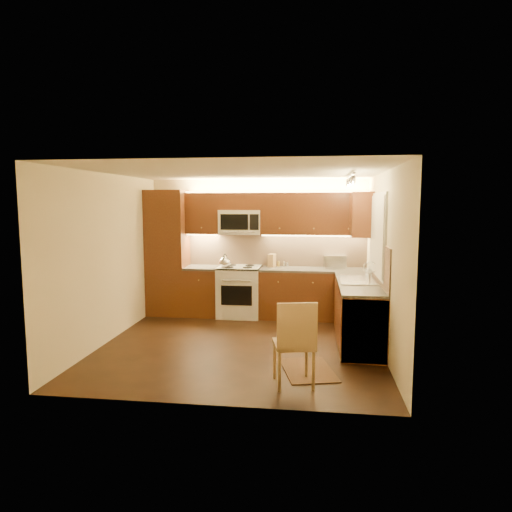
# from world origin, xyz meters

# --- Properties ---
(floor) EXTENTS (4.00, 4.00, 0.01)m
(floor) POSITION_xyz_m (0.00, 0.00, 0.00)
(floor) COLOR black
(floor) RESTS_ON ground
(ceiling) EXTENTS (4.00, 4.00, 0.01)m
(ceiling) POSITION_xyz_m (0.00, 0.00, 2.50)
(ceiling) COLOR beige
(ceiling) RESTS_ON ground
(wall_back) EXTENTS (4.00, 0.01, 2.50)m
(wall_back) POSITION_xyz_m (0.00, 2.00, 1.25)
(wall_back) COLOR beige
(wall_back) RESTS_ON ground
(wall_front) EXTENTS (4.00, 0.01, 2.50)m
(wall_front) POSITION_xyz_m (0.00, -2.00, 1.25)
(wall_front) COLOR beige
(wall_front) RESTS_ON ground
(wall_left) EXTENTS (0.01, 4.00, 2.50)m
(wall_left) POSITION_xyz_m (-2.00, 0.00, 1.25)
(wall_left) COLOR beige
(wall_left) RESTS_ON ground
(wall_right) EXTENTS (0.01, 4.00, 2.50)m
(wall_right) POSITION_xyz_m (2.00, 0.00, 1.25)
(wall_right) COLOR beige
(wall_right) RESTS_ON ground
(pantry) EXTENTS (0.70, 0.60, 2.30)m
(pantry) POSITION_xyz_m (-1.65, 1.70, 1.15)
(pantry) COLOR #44190E
(pantry) RESTS_ON floor
(base_cab_back_left) EXTENTS (0.62, 0.60, 0.86)m
(base_cab_back_left) POSITION_xyz_m (-0.99, 1.70, 0.43)
(base_cab_back_left) COLOR #44190E
(base_cab_back_left) RESTS_ON floor
(counter_back_left) EXTENTS (0.62, 0.60, 0.04)m
(counter_back_left) POSITION_xyz_m (-0.99, 1.70, 0.88)
(counter_back_left) COLOR #322F2D
(counter_back_left) RESTS_ON base_cab_back_left
(base_cab_back_right) EXTENTS (1.92, 0.60, 0.86)m
(base_cab_back_right) POSITION_xyz_m (1.04, 1.70, 0.43)
(base_cab_back_right) COLOR #44190E
(base_cab_back_right) RESTS_ON floor
(counter_back_right) EXTENTS (1.92, 0.60, 0.04)m
(counter_back_right) POSITION_xyz_m (1.04, 1.70, 0.88)
(counter_back_right) COLOR #322F2D
(counter_back_right) RESTS_ON base_cab_back_right
(base_cab_right) EXTENTS (0.60, 2.00, 0.86)m
(base_cab_right) POSITION_xyz_m (1.70, 0.40, 0.43)
(base_cab_right) COLOR #44190E
(base_cab_right) RESTS_ON floor
(counter_right) EXTENTS (0.60, 2.00, 0.04)m
(counter_right) POSITION_xyz_m (1.70, 0.40, 0.88)
(counter_right) COLOR #322F2D
(counter_right) RESTS_ON base_cab_right
(dishwasher) EXTENTS (0.58, 0.60, 0.84)m
(dishwasher) POSITION_xyz_m (1.70, -0.30, 0.43)
(dishwasher) COLOR silver
(dishwasher) RESTS_ON floor
(backsplash_back) EXTENTS (3.30, 0.02, 0.60)m
(backsplash_back) POSITION_xyz_m (0.35, 1.99, 1.20)
(backsplash_back) COLOR tan
(backsplash_back) RESTS_ON wall_back
(backsplash_right) EXTENTS (0.02, 2.00, 0.60)m
(backsplash_right) POSITION_xyz_m (1.99, 0.40, 1.20)
(backsplash_right) COLOR tan
(backsplash_right) RESTS_ON wall_right
(upper_cab_back_left) EXTENTS (0.62, 0.35, 0.75)m
(upper_cab_back_left) POSITION_xyz_m (-0.99, 1.82, 1.88)
(upper_cab_back_left) COLOR #44190E
(upper_cab_back_left) RESTS_ON wall_back
(upper_cab_back_right) EXTENTS (1.92, 0.35, 0.75)m
(upper_cab_back_right) POSITION_xyz_m (1.04, 1.82, 1.88)
(upper_cab_back_right) COLOR #44190E
(upper_cab_back_right) RESTS_ON wall_back
(upper_cab_bridge) EXTENTS (0.76, 0.35, 0.31)m
(upper_cab_bridge) POSITION_xyz_m (-0.30, 1.82, 2.09)
(upper_cab_bridge) COLOR #44190E
(upper_cab_bridge) RESTS_ON wall_back
(upper_cab_right_corner) EXTENTS (0.35, 0.50, 0.75)m
(upper_cab_right_corner) POSITION_xyz_m (1.82, 1.40, 1.88)
(upper_cab_right_corner) COLOR #44190E
(upper_cab_right_corner) RESTS_ON wall_right
(stove) EXTENTS (0.76, 0.65, 0.92)m
(stove) POSITION_xyz_m (-0.30, 1.68, 0.46)
(stove) COLOR silver
(stove) RESTS_ON floor
(microwave) EXTENTS (0.76, 0.38, 0.44)m
(microwave) POSITION_xyz_m (-0.30, 1.81, 1.72)
(microwave) COLOR silver
(microwave) RESTS_ON wall_back
(window_frame) EXTENTS (0.03, 1.44, 1.24)m
(window_frame) POSITION_xyz_m (1.99, 0.55, 1.60)
(window_frame) COLOR silver
(window_frame) RESTS_ON wall_right
(window_blinds) EXTENTS (0.02, 1.36, 1.16)m
(window_blinds) POSITION_xyz_m (1.97, 0.55, 1.60)
(window_blinds) COLOR silver
(window_blinds) RESTS_ON wall_right
(sink) EXTENTS (0.52, 0.86, 0.15)m
(sink) POSITION_xyz_m (1.70, 0.55, 0.98)
(sink) COLOR silver
(sink) RESTS_ON counter_right
(faucet) EXTENTS (0.20, 0.04, 0.30)m
(faucet) POSITION_xyz_m (1.88, 0.55, 1.05)
(faucet) COLOR silver
(faucet) RESTS_ON counter_right
(track_light_bar) EXTENTS (0.04, 1.20, 0.03)m
(track_light_bar) POSITION_xyz_m (1.55, 0.40, 2.46)
(track_light_bar) COLOR silver
(track_light_bar) RESTS_ON ceiling
(kettle) EXTENTS (0.25, 0.25, 0.25)m
(kettle) POSITION_xyz_m (-0.53, 1.50, 1.05)
(kettle) COLOR silver
(kettle) RESTS_ON stove
(toaster_oven) EXTENTS (0.41, 0.32, 0.24)m
(toaster_oven) POSITION_xyz_m (1.41, 1.84, 1.02)
(toaster_oven) COLOR silver
(toaster_oven) RESTS_ON counter_back_right
(knife_block) EXTENTS (0.15, 0.19, 0.24)m
(knife_block) POSITION_xyz_m (0.28, 1.85, 1.02)
(knife_block) COLOR #A4714A
(knife_block) RESTS_ON counter_back_right
(spice_jar_a) EXTENTS (0.05, 0.05, 0.11)m
(spice_jar_a) POSITION_xyz_m (0.50, 1.89, 0.95)
(spice_jar_a) COLOR silver
(spice_jar_a) RESTS_ON counter_back_right
(spice_jar_b) EXTENTS (0.04, 0.04, 0.08)m
(spice_jar_b) POSITION_xyz_m (0.29, 1.94, 0.94)
(spice_jar_b) COLOR olive
(spice_jar_b) RESTS_ON counter_back_right
(spice_jar_c) EXTENTS (0.05, 0.05, 0.09)m
(spice_jar_c) POSITION_xyz_m (0.56, 1.88, 0.94)
(spice_jar_c) COLOR silver
(spice_jar_c) RESTS_ON counter_back_right
(spice_jar_d) EXTENTS (0.06, 0.06, 0.10)m
(spice_jar_d) POSITION_xyz_m (0.40, 1.91, 0.95)
(spice_jar_d) COLOR olive
(spice_jar_d) RESTS_ON counter_back_right
(soap_bottle) EXTENTS (0.10, 0.10, 0.16)m
(soap_bottle) POSITION_xyz_m (1.92, 1.03, 0.98)
(soap_bottle) COLOR silver
(soap_bottle) RESTS_ON counter_right
(rug) EXTENTS (0.78, 0.99, 0.01)m
(rug) POSITION_xyz_m (0.99, -0.90, 0.01)
(rug) COLOR black
(rug) RESTS_ON floor
(dining_chair) EXTENTS (0.53, 0.53, 1.00)m
(dining_chair) POSITION_xyz_m (0.83, -1.35, 0.50)
(dining_chair) COLOR #A4714A
(dining_chair) RESTS_ON floor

